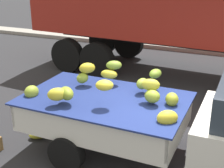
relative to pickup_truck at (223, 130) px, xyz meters
The scene contains 4 objects.
ground 1.29m from the pickup_truck, behind, with size 220.00×220.00×0.00m, color #28282B.
curb_strip 8.16m from the pickup_truck, 96.60° to the left, with size 80.00×0.80×0.16m, color gray.
pickup_truck is the anchor object (origin of this frame).
fallen_banana_bunch_near_tailgate 3.58m from the pickup_truck, behind, with size 0.39×0.26×0.17m, color gold.
Camera 1 is at (1.12, -4.77, 3.38)m, focal length 51.87 mm.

